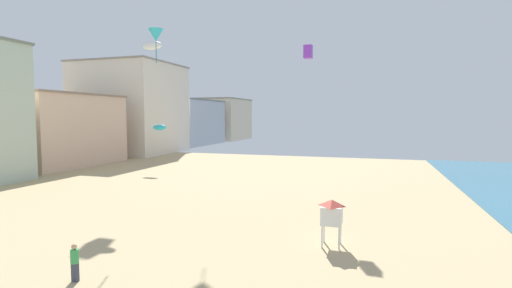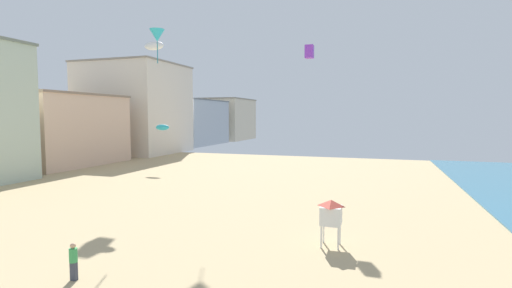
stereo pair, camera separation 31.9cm
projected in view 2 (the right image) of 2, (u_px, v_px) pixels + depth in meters
boardwalk_hotel_mid at (54, 129)px, 54.38m from camera, size 14.64×16.47×10.27m
boardwalk_hotel_far at (135, 109)px, 72.27m from camera, size 17.06×16.25×17.07m
boardwalk_hotel_distant at (189, 122)px, 93.04m from camera, size 13.36×20.25×11.10m
boardwalk_hotel_furthest at (223, 119)px, 113.03m from camera, size 15.30×18.50×12.29m
kite_flyer at (73, 259)px, 15.96m from camera, size 0.34×0.34×1.64m
lifeguard_stand at (331, 213)px, 20.11m from camera, size 1.10×1.10×2.55m
kite_purple_box at (309, 52)px, 30.12m from camera, size 0.67×0.67×1.05m
kite_cyan_delta at (157, 35)px, 28.00m from camera, size 1.11×1.11×2.53m
kite_white_parafoil at (154, 46)px, 34.02m from camera, size 2.01×0.56×0.78m
kite_cyan_parafoil at (162, 127)px, 48.49m from camera, size 1.94×0.54×0.76m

